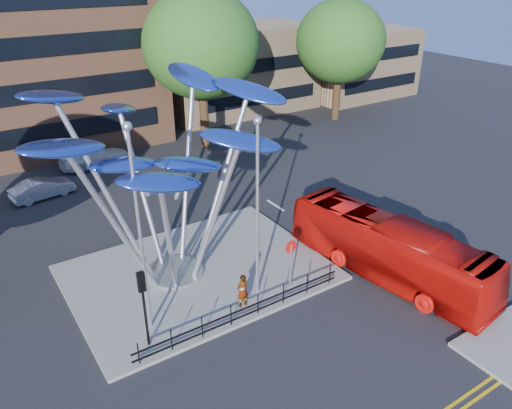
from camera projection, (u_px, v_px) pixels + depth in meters
ground at (287, 336)px, 20.47m from camera, size 120.00×120.00×0.00m
traffic_island at (198, 272)px, 24.42m from camera, size 12.00×9.00×0.15m
low_building_near at (237, 69)px, 48.97m from camera, size 15.00×8.00×8.00m
low_building_far at (356, 63)px, 54.59m from camera, size 12.00×8.00×7.00m
tree_right at (201, 44)px, 37.25m from camera, size 8.80×8.80×12.11m
tree_far at (340, 42)px, 44.55m from camera, size 8.00×8.00×10.81m
leaf_sculpture at (160, 141)px, 21.37m from camera, size 12.72×9.54×9.51m
street_lamp_left at (138, 215)px, 18.47m from camera, size 0.36×0.36×8.80m
street_lamp_right at (257, 195)px, 20.68m from camera, size 0.36×0.36×8.30m
traffic_light_island at (143, 294)px, 18.70m from camera, size 0.28×0.18×3.42m
no_entry_sign_island at (291, 256)px, 22.52m from camera, size 0.60×0.10×2.45m
pedestrian_railing_front at (245, 311)px, 21.00m from camera, size 10.00×0.06×1.00m
red_bus at (389, 249)px, 23.71m from camera, size 3.88×10.81×2.94m
pedestrian at (242, 291)px, 21.60m from camera, size 0.62×0.44×1.62m
parked_car_mid at (42, 188)px, 31.87m from camera, size 4.07×1.97×1.29m
parked_car_right at (95, 157)px, 36.68m from camera, size 5.15×2.23×1.48m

